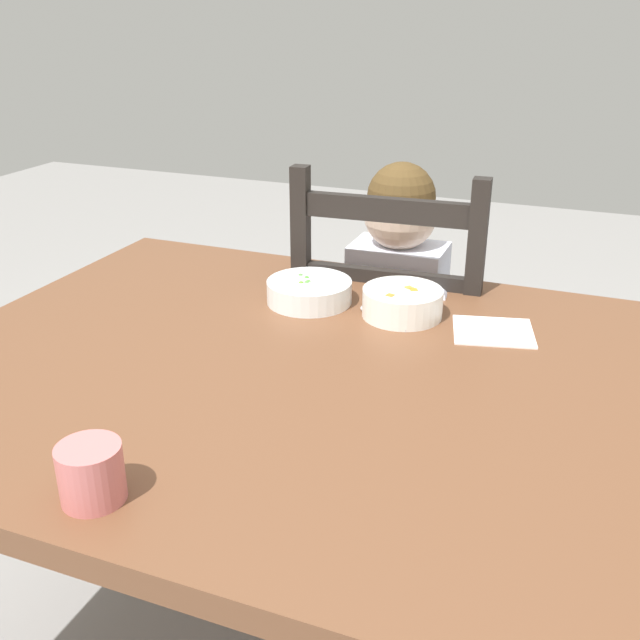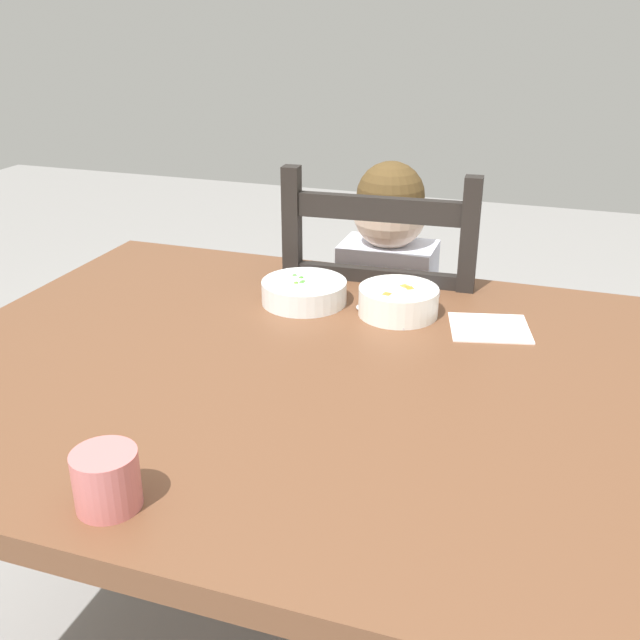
% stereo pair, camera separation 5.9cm
% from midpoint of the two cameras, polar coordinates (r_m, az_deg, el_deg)
% --- Properties ---
extents(dining_table, '(1.31, 1.03, 0.71)m').
position_cam_midpoint_polar(dining_table, '(1.28, -0.01, -7.04)').
color(dining_table, brown).
rests_on(dining_table, ground).
extents(dining_chair, '(0.45, 0.45, 0.95)m').
position_cam_midpoint_polar(dining_chair, '(1.83, 6.61, -3.36)').
color(dining_chair, black).
rests_on(dining_chair, ground).
extents(child_figure, '(0.32, 0.31, 0.94)m').
position_cam_midpoint_polar(child_figure, '(1.76, 6.74, 1.57)').
color(child_figure, silver).
rests_on(child_figure, ground).
extents(bowl_of_peas, '(0.17, 0.17, 0.05)m').
position_cam_midpoint_polar(bowl_of_peas, '(1.48, 0.31, 2.26)').
color(bowl_of_peas, white).
rests_on(bowl_of_peas, dining_table).
extents(bowl_of_carrots, '(0.15, 0.15, 0.06)m').
position_cam_midpoint_polar(bowl_of_carrots, '(1.43, 7.58, 1.39)').
color(bowl_of_carrots, white).
rests_on(bowl_of_carrots, dining_table).
extents(spoon, '(0.13, 0.09, 0.01)m').
position_cam_midpoint_polar(spoon, '(1.43, 5.53, 0.52)').
color(spoon, silver).
rests_on(spoon, dining_table).
extents(drinking_cup, '(0.08, 0.08, 0.07)m').
position_cam_midpoint_polar(drinking_cup, '(0.94, -15.56, -11.38)').
color(drinking_cup, '#D27170').
rests_on(drinking_cup, dining_table).
extents(paper_napkin, '(0.17, 0.16, 0.00)m').
position_cam_midpoint_polar(paper_napkin, '(1.40, 14.45, -0.87)').
color(paper_napkin, white).
rests_on(paper_napkin, dining_table).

